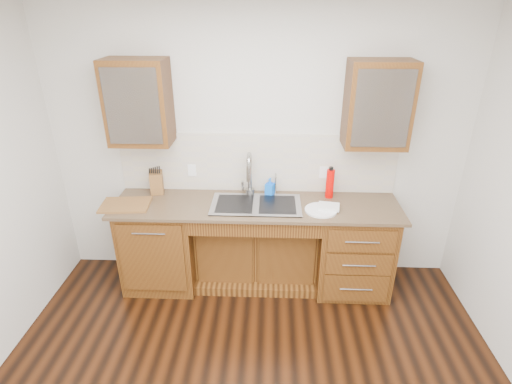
{
  "coord_description": "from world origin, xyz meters",
  "views": [
    {
      "loc": [
        0.14,
        -1.91,
        2.63
      ],
      "look_at": [
        0.0,
        1.4,
        1.05
      ],
      "focal_mm": 28.0,
      "sensor_mm": 36.0,
      "label": 1
    }
  ],
  "objects_px": {
    "plate": "(321,210)",
    "cutting_board": "(126,205)",
    "soap_bottle": "(270,186)",
    "water_bottle": "(330,184)",
    "knife_block": "(157,181)"
  },
  "relations": [
    {
      "from": "cutting_board",
      "to": "knife_block",
      "type": "bearing_deg",
      "value": 55.8
    },
    {
      "from": "plate",
      "to": "water_bottle",
      "type": "bearing_deg",
      "value": 69.74
    },
    {
      "from": "plate",
      "to": "cutting_board",
      "type": "distance_m",
      "value": 1.81
    },
    {
      "from": "plate",
      "to": "soap_bottle",
      "type": "bearing_deg",
      "value": 145.16
    },
    {
      "from": "plate",
      "to": "knife_block",
      "type": "bearing_deg",
      "value": 167.56
    },
    {
      "from": "soap_bottle",
      "to": "water_bottle",
      "type": "distance_m",
      "value": 0.58
    },
    {
      "from": "soap_bottle",
      "to": "plate",
      "type": "bearing_deg",
      "value": -11.37
    },
    {
      "from": "soap_bottle",
      "to": "plate",
      "type": "distance_m",
      "value": 0.58
    },
    {
      "from": "plate",
      "to": "cutting_board",
      "type": "height_order",
      "value": "cutting_board"
    },
    {
      "from": "water_bottle",
      "to": "knife_block",
      "type": "distance_m",
      "value": 1.7
    },
    {
      "from": "soap_bottle",
      "to": "knife_block",
      "type": "height_order",
      "value": "knife_block"
    },
    {
      "from": "water_bottle",
      "to": "knife_block",
      "type": "bearing_deg",
      "value": 178.05
    },
    {
      "from": "soap_bottle",
      "to": "water_bottle",
      "type": "xyz_separation_m",
      "value": [
        0.58,
        -0.03,
        0.06
      ]
    },
    {
      "from": "knife_block",
      "to": "plate",
      "type": "bearing_deg",
      "value": -23.58
    },
    {
      "from": "knife_block",
      "to": "cutting_board",
      "type": "height_order",
      "value": "knife_block"
    }
  ]
}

